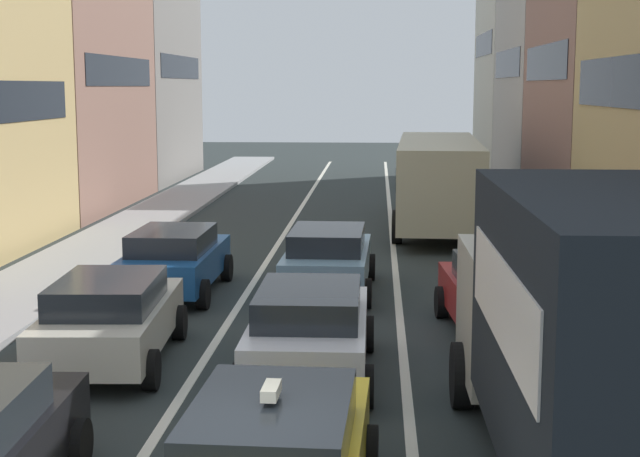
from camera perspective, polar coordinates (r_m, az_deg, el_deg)
sidewalk_left at (r=29.38m, az=-12.17°, el=-0.49°), size 2.60×64.00×0.14m
lane_stripe_left at (r=28.46m, az=-2.43°, el=-0.73°), size 0.16×60.00×0.01m
lane_stripe_right at (r=28.31m, az=4.43°, el=-0.80°), size 0.16×60.00×0.01m
removalist_box_truck at (r=10.92m, az=16.59°, el=-5.83°), size 2.75×7.72×3.58m
sedan_centre_lane_second at (r=15.08m, az=-0.63°, el=-6.10°), size 2.08×4.31×1.49m
wagon_left_lane_second at (r=16.19m, az=-12.60°, el=-5.28°), size 2.27×4.40×1.49m
hatchback_centre_lane_third at (r=21.13m, az=0.47°, el=-1.82°), size 2.14×4.34×1.49m
sedan_left_lane_third at (r=21.28m, az=-8.83°, el=-1.85°), size 2.09×4.32×1.49m
sedan_right_lane_behind_truck at (r=17.74m, az=11.02°, el=-4.01°), size 2.30×4.41×1.49m
bus_mid_queue_primary at (r=30.92m, az=7.19°, el=3.24°), size 3.14×10.60×2.90m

